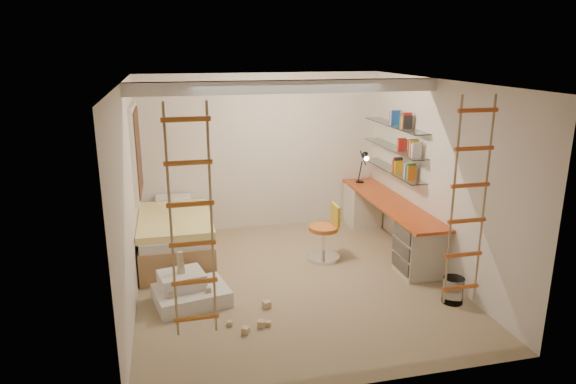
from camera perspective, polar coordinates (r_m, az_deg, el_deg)
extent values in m
plane|color=#9C8964|center=(6.92, 0.58, -9.86)|extent=(4.50, 4.50, 0.00)
cube|color=white|center=(6.54, 0.00, 11.62)|extent=(4.00, 0.18, 0.16)
cube|color=white|center=(7.70, -16.59, 4.32)|extent=(0.06, 1.15, 1.35)
cube|color=#4C2D1E|center=(7.70, -16.29, 4.34)|extent=(0.02, 1.00, 1.20)
cylinder|color=white|center=(6.64, 17.87, -10.33)|extent=(0.26, 0.26, 0.32)
cube|color=#C14616|center=(7.93, 11.28, -1.11)|extent=(0.55, 2.80, 0.04)
cube|color=beige|center=(9.01, 8.29, -1.41)|extent=(0.52, 0.55, 0.71)
cube|color=beige|center=(7.21, 14.39, -6.22)|extent=(0.52, 0.55, 0.71)
cube|color=#4C4742|center=(7.00, 12.57, -4.53)|extent=(0.02, 0.50, 0.18)
cube|color=#4C4742|center=(7.08, 12.46, -6.20)|extent=(0.02, 0.50, 0.18)
cube|color=#4C4742|center=(7.17, 12.36, -7.83)|extent=(0.02, 0.50, 0.18)
cube|color=white|center=(8.15, 11.54, 2.39)|extent=(0.25, 1.80, 0.01)
cube|color=white|center=(8.07, 11.68, 4.80)|extent=(0.25, 1.80, 0.01)
cube|color=white|center=(8.02, 11.82, 7.26)|extent=(0.25, 1.80, 0.01)
cube|color=#AD7F51|center=(7.79, -12.31, -5.41)|extent=(1.00, 2.00, 0.45)
cube|color=white|center=(7.70, -12.43, -3.43)|extent=(0.95, 1.95, 0.12)
cube|color=yellow|center=(7.52, -12.46, -3.01)|extent=(1.02, 1.60, 0.10)
cube|color=white|center=(8.42, -12.61, -0.90)|extent=(0.55, 0.35, 0.12)
cylinder|color=black|center=(8.92, 7.98, 1.15)|extent=(0.14, 0.14, 0.02)
cylinder|color=black|center=(8.88, 8.03, 2.33)|extent=(0.02, 0.15, 0.36)
cylinder|color=black|center=(8.73, 8.33, 3.78)|extent=(0.02, 0.27, 0.20)
cone|color=black|center=(8.61, 8.63, 3.94)|extent=(0.12, 0.14, 0.15)
cylinder|color=#FFEABF|center=(8.58, 8.72, 3.69)|extent=(0.08, 0.04, 0.08)
cylinder|color=#CA6B26|center=(7.43, 3.98, -4.04)|extent=(0.43, 0.43, 0.06)
cube|color=gold|center=(7.42, 5.29, -2.52)|extent=(0.04, 0.33, 0.31)
cylinder|color=silver|center=(7.51, 3.95, -5.58)|extent=(0.05, 0.05, 0.43)
cylinder|color=silver|center=(7.60, 3.92, -7.26)|extent=(0.49, 0.49, 0.05)
cube|color=silver|center=(6.46, -10.67, -11.22)|extent=(0.97, 0.82, 0.19)
cube|color=silver|center=(6.43, -11.74, -9.53)|extent=(0.60, 0.52, 0.19)
cube|color=#CCB284|center=(6.38, -11.80, -8.44)|extent=(0.09, 0.09, 0.08)
cube|color=#CCB284|center=(6.35, -11.84, -7.82)|extent=(0.08, 0.08, 0.07)
cube|color=#CCB284|center=(6.31, -11.89, -7.03)|extent=(0.07, 0.07, 0.12)
cube|color=#CCB284|center=(6.28, -8.81, -10.67)|extent=(0.06, 0.06, 0.06)
cube|color=#CCB284|center=(6.52, -8.65, -9.62)|extent=(0.06, 0.06, 0.06)
cube|color=#CCB284|center=(6.25, -12.88, -11.07)|extent=(0.06, 0.06, 0.06)
cube|color=#CCB284|center=(5.78, -4.73, -15.10)|extent=(0.07, 0.07, 0.07)
cube|color=#CCB284|center=(5.90, -2.18, -14.36)|extent=(0.07, 0.07, 0.07)
cube|color=#CCB284|center=(5.94, -6.52, -14.26)|extent=(0.07, 0.07, 0.07)
cube|color=#CCB284|center=(6.27, -2.39, -12.43)|extent=(0.07, 0.07, 0.07)
cube|color=#CCB284|center=(5.89, -2.99, -14.44)|extent=(0.07, 0.07, 0.07)
cube|color=orange|center=(8.12, 11.59, 3.18)|extent=(0.14, 0.64, 0.22)
cube|color=#1E722D|center=(8.05, 11.73, 5.61)|extent=(0.14, 0.46, 0.22)
cube|color=#194CA5|center=(8.00, 11.87, 8.08)|extent=(0.14, 0.52, 0.22)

